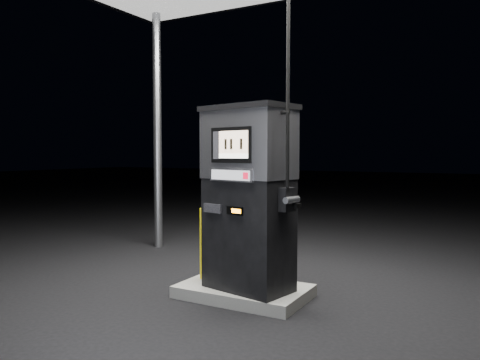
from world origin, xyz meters
The scene contains 5 objects.
ground centered at (0.00, 0.00, 0.00)m, with size 80.00×80.00×0.00m, color black.
pump_island centered at (0.00, 0.00, 0.07)m, with size 1.60×1.00×0.15m, color slate.
fuel_dispenser centered at (0.12, -0.10, 1.31)m, with size 1.31×0.89×4.70m.
bollard_left centered at (-0.62, 0.03, 0.63)m, with size 0.13×0.13×0.95m, color yellow.
bollard_right centered at (0.55, -0.17, 0.60)m, with size 0.12×0.12×0.90m, color yellow.
Camera 1 is at (2.81, -5.15, 1.84)m, focal length 35.00 mm.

